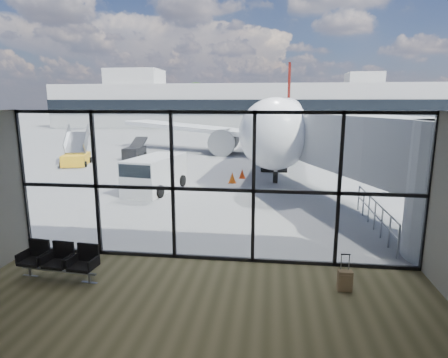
% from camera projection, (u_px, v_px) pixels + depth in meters
% --- Properties ---
extents(ground, '(220.00, 220.00, 0.00)m').
position_uv_depth(ground, '(259.00, 138.00, 50.29)').
color(ground, slate).
rests_on(ground, ground).
extents(lounge_shell, '(12.02, 8.01, 4.51)m').
position_uv_depth(lounge_shell, '(168.00, 228.00, 6.22)').
color(lounge_shell, brown).
rests_on(lounge_shell, ground).
extents(glass_curtain_wall, '(12.10, 0.12, 4.50)m').
position_uv_depth(glass_curtain_wall, '(213.00, 188.00, 10.97)').
color(glass_curtain_wall, white).
rests_on(glass_curtain_wall, ground).
extents(jet_bridge, '(8.00, 16.50, 4.33)m').
position_uv_depth(jet_bridge, '(342.00, 146.00, 17.14)').
color(jet_bridge, '#A3A5A8').
rests_on(jet_bridge, ground).
extents(apron_railing, '(0.06, 5.46, 1.11)m').
position_uv_depth(apron_railing, '(375.00, 211.00, 13.99)').
color(apron_railing, gray).
rests_on(apron_railing, ground).
extents(far_terminal, '(80.00, 12.20, 11.00)m').
position_uv_depth(far_terminal, '(260.00, 105.00, 70.87)').
color(far_terminal, '#B0B0AB').
rests_on(far_terminal, ground).
extents(tree_0, '(4.95, 4.95, 7.12)m').
position_uv_depth(tree_0, '(68.00, 103.00, 86.02)').
color(tree_0, '#382619').
rests_on(tree_0, ground).
extents(tree_1, '(5.61, 5.61, 8.07)m').
position_uv_depth(tree_1, '(93.00, 100.00, 85.15)').
color(tree_1, '#382619').
rests_on(tree_1, ground).
extents(tree_2, '(6.27, 6.27, 9.03)m').
position_uv_depth(tree_2, '(118.00, 97.00, 84.28)').
color(tree_2, '#382619').
rests_on(tree_2, ground).
extents(tree_3, '(4.95, 4.95, 7.12)m').
position_uv_depth(tree_3, '(144.00, 103.00, 83.79)').
color(tree_3, '#382619').
rests_on(tree_3, ground).
extents(tree_4, '(5.61, 5.61, 8.07)m').
position_uv_depth(tree_4, '(170.00, 100.00, 82.93)').
color(tree_4, '#382619').
rests_on(tree_4, ground).
extents(tree_5, '(6.27, 6.27, 9.03)m').
position_uv_depth(tree_5, '(196.00, 97.00, 82.06)').
color(tree_5, '#382619').
rests_on(tree_5, ground).
extents(seating_row, '(2.22, 0.81, 0.99)m').
position_uv_depth(seating_row, '(61.00, 259.00, 10.15)').
color(seating_row, gray).
rests_on(seating_row, ground).
extents(suitcase, '(0.36, 0.27, 0.96)m').
position_uv_depth(suitcase, '(345.00, 281.00, 9.45)').
color(suitcase, '#8F7350').
rests_on(suitcase, ground).
extents(airliner, '(33.12, 38.40, 9.89)m').
position_uv_depth(airliner, '(285.00, 120.00, 35.81)').
color(airliner, white).
rests_on(airliner, ground).
extents(service_van, '(2.67, 4.53, 1.85)m').
position_uv_depth(service_van, '(154.00, 174.00, 20.09)').
color(service_van, silver).
rests_on(service_van, ground).
extents(belt_loader, '(1.55, 3.66, 1.67)m').
position_uv_depth(belt_loader, '(135.00, 152.00, 32.06)').
color(belt_loader, black).
rests_on(belt_loader, ground).
extents(mobile_stairs, '(2.51, 3.74, 2.41)m').
position_uv_depth(mobile_stairs, '(76.00, 158.00, 28.55)').
color(mobile_stairs, gold).
rests_on(mobile_stairs, ground).
extents(traffic_cone_b, '(0.46, 0.46, 0.65)m').
position_uv_depth(traffic_cone_b, '(232.00, 178.00, 22.27)').
color(traffic_cone_b, '#E5580C').
rests_on(traffic_cone_b, ground).
extents(traffic_cone_c, '(0.41, 0.41, 0.58)m').
position_uv_depth(traffic_cone_c, '(242.00, 174.00, 23.64)').
color(traffic_cone_c, red).
rests_on(traffic_cone_c, ground).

